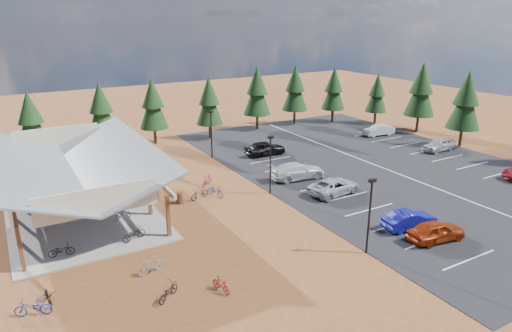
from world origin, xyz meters
name	(u,v)px	position (x,y,z in m)	size (l,w,h in m)	color
ground	(229,214)	(0.00, 0.00, 0.00)	(140.00, 140.00, 0.00)	brown
asphalt_lot	(376,166)	(18.50, 3.00, 0.02)	(27.00, 44.00, 0.04)	black
concrete_pad	(79,208)	(-10.00, 7.00, 0.05)	(10.60, 18.60, 0.10)	gray
bike_pavilion	(73,163)	(-10.00, 7.00, 3.82)	(11.65, 19.40, 4.97)	#512E17
lamp_post_0	(370,211)	(5.00, -10.00, 2.98)	(0.50, 0.25, 5.14)	black
lamp_post_1	(270,161)	(5.00, 2.00, 2.98)	(0.50, 0.25, 5.14)	black
lamp_post_2	(211,131)	(5.00, 14.00, 2.98)	(0.50, 0.25, 5.14)	black
trash_bin_0	(180,198)	(-2.60, 3.89, 0.45)	(0.60, 0.60, 0.90)	#512B1D
trash_bin_1	(156,196)	(-4.18, 5.27, 0.45)	(0.60, 0.60, 0.90)	#512B1D
pine_2	(31,120)	(-11.66, 21.58, 4.63)	(3.26, 3.26, 7.59)	#382314
pine_3	(101,109)	(-4.38, 22.89, 4.76)	(3.35, 3.35, 7.80)	#382314
pine_4	(153,104)	(1.52, 22.70, 4.82)	(3.39, 3.39, 7.89)	#382314
pine_5	(209,101)	(8.19, 21.45, 4.71)	(3.31, 3.31, 7.72)	#382314
pine_6	(257,91)	(15.70, 22.69, 5.19)	(3.65, 3.65, 8.51)	#382314
pine_7	(295,88)	(21.87, 22.79, 5.07)	(3.56, 3.56, 8.30)	#382314
pine_8	(334,89)	(27.29, 21.04, 4.78)	(3.36, 3.36, 7.83)	#382314
pine_11	(466,101)	(32.34, 3.58, 5.39)	(3.79, 3.79, 8.83)	#382314
pine_12	(421,90)	(33.43, 11.00, 5.56)	(3.91, 3.91, 9.11)	#382314
pine_13	(377,93)	(32.07, 17.39, 4.26)	(3.00, 3.00, 6.99)	#382314
bike_0	(61,250)	(-12.35, -0.67, 0.52)	(0.55, 1.59, 0.84)	black
bike_1	(68,219)	(-11.24, 3.97, 0.59)	(0.46, 1.62, 0.97)	#93979B
bike_2	(31,198)	(-13.24, 9.75, 0.60)	(0.66, 1.90, 1.00)	#154B8A
bike_3	(51,183)	(-11.39, 12.38, 0.64)	(0.51, 1.80, 1.08)	maroon
bike_4	(134,234)	(-7.72, -0.80, 0.57)	(0.62, 1.79, 0.94)	black
bike_5	(122,214)	(-7.63, 2.80, 0.57)	(0.44, 1.56, 0.93)	gray
bike_6	(91,195)	(-8.76, 8.17, 0.52)	(0.56, 1.62, 0.85)	#113595
bike_7	(85,177)	(-8.41, 12.91, 0.56)	(0.43, 1.53, 0.92)	maroon
bike_8	(48,297)	(-13.70, -5.65, 0.49)	(0.65, 1.86, 0.97)	black
bike_10	(33,308)	(-14.51, -6.30, 0.50)	(0.66, 1.89, 0.99)	navy
bike_11	(221,285)	(-5.15, -9.21, 0.45)	(0.42, 1.49, 0.89)	maroon
bike_12	(168,292)	(-7.96, -8.36, 0.45)	(0.60, 1.71, 0.90)	black
bike_13	(151,265)	(-7.93, -5.34, 0.53)	(0.50, 1.77, 1.06)	gray
bike_14	(215,191)	(0.64, 3.87, 0.50)	(0.66, 1.89, 0.99)	navy
bike_15	(207,180)	(0.98, 6.37, 0.55)	(0.52, 1.83, 1.10)	maroon
bike_16	(200,194)	(-0.79, 3.92, 0.49)	(0.65, 1.86, 0.98)	black
car_0	(436,231)	(10.28, -11.11, 0.75)	(1.68, 4.19, 1.43)	#8E2809
car_1	(409,220)	(10.14, -8.90, 0.72)	(1.43, 4.10, 1.35)	navy
car_2	(334,186)	(9.72, -0.88, 0.72)	(2.26, 4.90, 1.36)	#AAABB3
car_3	(297,171)	(9.16, 3.85, 0.81)	(2.15, 5.30, 1.54)	silver
car_4	(265,148)	(10.45, 11.90, 0.82)	(1.83, 4.55, 1.55)	black
car_8	(439,145)	(28.32, 3.38, 0.77)	(1.72, 4.27, 1.45)	#A1A5A9
car_9	(379,130)	(27.47, 11.95, 0.72)	(1.43, 4.11, 1.35)	silver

